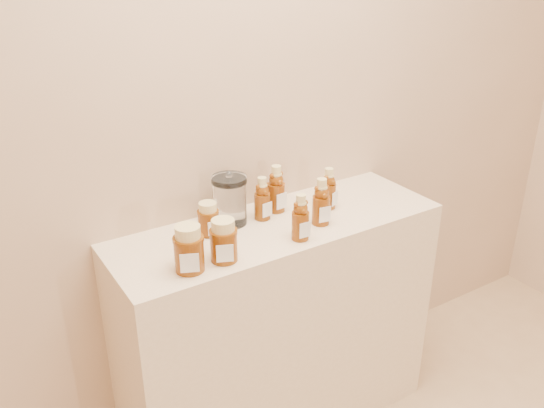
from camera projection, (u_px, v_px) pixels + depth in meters
wall_back at (248, 85)px, 1.97m from camera, size 3.50×0.02×2.70m
display_table at (278, 329)px, 2.20m from camera, size 1.20×0.40×0.90m
bear_bottle_back_left at (262, 196)px, 2.01m from camera, size 0.07×0.07×0.18m
bear_bottle_back_mid at (276, 186)px, 2.06m from camera, size 0.07×0.07×0.20m
bear_bottle_back_right at (328, 186)px, 2.09m from camera, size 0.08×0.08×0.18m
bear_bottle_front_left at (301, 214)px, 1.87m from camera, size 0.07×0.07×0.18m
bear_bottle_front_right at (321, 199)px, 1.97m from camera, size 0.07×0.07×0.19m
honey_jar_left at (189, 248)px, 1.70m from camera, size 0.12×0.12×0.15m
honey_jar_back at (208, 219)px, 1.91m from camera, size 0.08×0.08×0.12m
honey_jar_front at (224, 240)px, 1.75m from camera, size 0.12×0.12×0.14m
glass_canister at (230, 198)px, 1.97m from camera, size 0.16×0.16×0.19m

